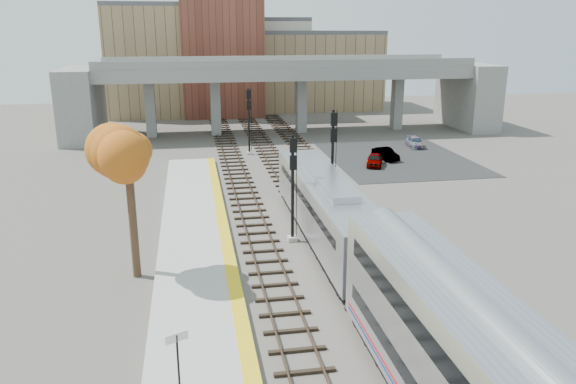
{
  "coord_description": "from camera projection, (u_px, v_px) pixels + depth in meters",
  "views": [
    {
      "loc": [
        -7.19,
        -26.21,
        13.25
      ],
      "look_at": [
        -0.92,
        9.59,
        2.5
      ],
      "focal_mm": 35.0,
      "sensor_mm": 36.0,
      "label": 1
    }
  ],
  "objects": [
    {
      "name": "yellow_strip",
      "position": [
        235.0,
        289.0,
        28.72
      ],
      "size": [
        0.7,
        60.0,
        0.01
      ],
      "primitive_type": "cube",
      "color": "yellow",
      "rests_on": "platform"
    },
    {
      "name": "platform",
      "position": [
        198.0,
        295.0,
        28.45
      ],
      "size": [
        4.5,
        60.0,
        0.35
      ],
      "primitive_type": "cube",
      "color": "#9E9E99",
      "rests_on": "ground"
    },
    {
      "name": "overpass",
      "position": [
        285.0,
        87.0,
        71.37
      ],
      "size": [
        54.0,
        12.0,
        9.5
      ],
      "color": "slate",
      "rests_on": "ground"
    },
    {
      "name": "signal_mast_mid",
      "position": [
        333.0,
        160.0,
        41.34
      ],
      "size": [
        0.6,
        0.64,
        7.47
      ],
      "color": "#9E9E99",
      "rests_on": "ground"
    },
    {
      "name": "locomotive",
      "position": [
        326.0,
        207.0,
        35.45
      ],
      "size": [
        3.02,
        19.05,
        4.1
      ],
      "color": "#A8AAB2",
      "rests_on": "ground"
    },
    {
      "name": "ground",
      "position": [
        336.0,
        287.0,
        29.7
      ],
      "size": [
        160.0,
        160.0,
        0.0
      ],
      "primitive_type": "plane",
      "color": "#47423D",
      "rests_on": "ground"
    },
    {
      "name": "car_a",
      "position": [
        375.0,
        160.0,
        55.17
      ],
      "size": [
        2.63,
        3.83,
        1.21
      ],
      "primitive_type": "imported",
      "rotation": [
        0.0,
        0.0,
        -0.37
      ],
      "color": "#99999E",
      "rests_on": "parking_lot"
    },
    {
      "name": "signal_mast_near",
      "position": [
        293.0,
        190.0,
        35.04
      ],
      "size": [
        0.6,
        0.64,
        6.91
      ],
      "color": "#9E9E99",
      "rests_on": "ground"
    },
    {
      "name": "tracks",
      "position": [
        306.0,
        211.0,
        41.64
      ],
      "size": [
        10.7,
        95.0,
        0.25
      ],
      "color": "black",
      "rests_on": "ground"
    },
    {
      "name": "tree",
      "position": [
        128.0,
        163.0,
        29.16
      ],
      "size": [
        3.6,
        3.6,
        8.67
      ],
      "color": "#382619",
      "rests_on": "ground"
    },
    {
      "name": "station_sign",
      "position": [
        177.0,
        349.0,
        20.41
      ],
      "size": [
        0.84,
        0.43,
        2.27
      ],
      "rotation": [
        0.0,
        0.0,
        0.44
      ],
      "color": "black",
      "rests_on": "platform"
    },
    {
      "name": "parking_lot",
      "position": [
        398.0,
        158.0,
        58.46
      ],
      "size": [
        14.0,
        18.0,
        0.04
      ],
      "primitive_type": "cube",
      "color": "black",
      "rests_on": "ground"
    },
    {
      "name": "car_b",
      "position": [
        386.0,
        154.0,
        57.74
      ],
      "size": [
        2.03,
        3.86,
        1.21
      ],
      "primitive_type": "imported",
      "rotation": [
        0.0,
        0.0,
        0.21
      ],
      "color": "#99999E",
      "rests_on": "parking_lot"
    },
    {
      "name": "car_c",
      "position": [
        415.0,
        142.0,
        63.86
      ],
      "size": [
        1.9,
        3.89,
        1.09
      ],
      "primitive_type": "imported",
      "rotation": [
        0.0,
        0.0,
        -0.1
      ],
      "color": "#99999E",
      "rests_on": "parking_lot"
    },
    {
      "name": "signal_mast_far",
      "position": [
        249.0,
        122.0,
        59.31
      ],
      "size": [
        0.6,
        0.64,
        7.04
      ],
      "color": "#9E9E99",
      "rests_on": "ground"
    },
    {
      "name": "buildings_far",
      "position": [
        241.0,
        61.0,
        90.55
      ],
      "size": [
        43.0,
        21.0,
        20.6
      ],
      "color": "#947D56",
      "rests_on": "ground"
    }
  ]
}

